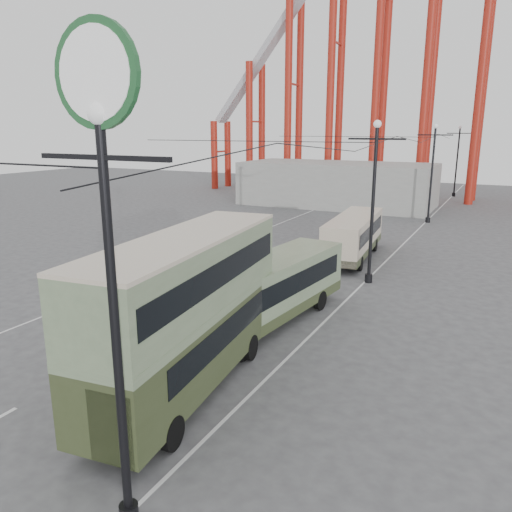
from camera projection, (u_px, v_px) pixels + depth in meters
The scene contains 12 objects.
ground at pixel (60, 403), 16.58m from camera, with size 160.00×160.00×0.00m, color #49494C.
road_markings at pixel (281, 263), 33.94m from camera, with size 12.52×120.00×0.01m.
lamp_post_near at pixel (104, 181), 9.57m from camera, with size 3.20×0.44×10.80m.
lamp_post_mid at pixel (373, 204), 28.46m from camera, with size 3.20×0.44×9.32m.
lamp_post_far at pixel (432, 174), 47.42m from camera, with size 3.20×0.44×9.32m.
lamp_post_distant at pixel (457, 161), 66.38m from camera, with size 3.20×0.44×9.32m.
roller_coaster at pixel (397, 11), 61.06m from camera, with size 52.95×5.00×55.48m.
fairground_shed at pixel (337, 184), 59.13m from camera, with size 22.00×10.00×5.00m, color gray.
double_decker_bus at pixel (188, 306), 16.77m from camera, with size 3.69×10.38×5.45m.
single_decker_green at pixel (267, 290), 22.68m from camera, with size 3.63×11.02×3.06m.
single_decker_cream at pixel (354, 235), 34.74m from camera, with size 3.23×9.74×2.97m.
pedestrian at pixel (198, 293), 24.84m from camera, with size 0.64×0.42×1.76m, color #222227.
Camera 1 is at (12.60, -10.23, 8.82)m, focal length 35.00 mm.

